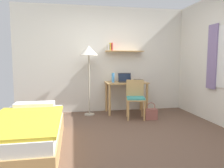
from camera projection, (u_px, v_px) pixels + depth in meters
ground_plane at (125, 138)px, 3.53m from camera, size 5.28×5.28×0.00m
wall_back at (106, 60)px, 5.37m from camera, size 4.40×0.27×2.60m
bed at (26, 133)px, 3.08m from camera, size 0.98×1.94×0.54m
desk at (126, 88)px, 5.21m from camera, size 1.00×0.56×0.76m
desk_chair at (135, 97)px, 4.74m from camera, size 0.48×0.48×0.85m
standing_lamp at (89, 54)px, 4.91m from camera, size 0.42×0.42×1.62m
laptop at (125, 80)px, 5.20m from camera, size 0.33×0.23×0.22m
water_bottle at (113, 78)px, 5.08m from camera, size 0.07×0.07×0.23m
book_stack at (138, 80)px, 5.29m from camera, size 0.19×0.25×0.06m
handbag at (151, 114)px, 4.65m from camera, size 0.27×0.13×0.38m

